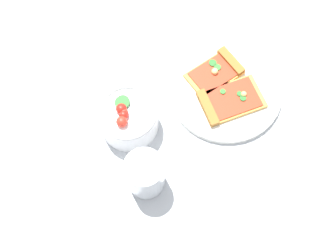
{
  "coord_description": "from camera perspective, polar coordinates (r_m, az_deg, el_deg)",
  "views": [
    {
      "loc": [
        -0.14,
        0.39,
        0.84
      ],
      "look_at": [
        0.02,
        0.1,
        0.03
      ],
      "focal_mm": 44.04,
      "sensor_mm": 36.0,
      "label": 1
    }
  ],
  "objects": [
    {
      "name": "pizza_slice_near",
      "position": [
        0.92,
        8.25,
        3.42
      ],
      "size": [
        0.15,
        0.16,
        0.02
      ],
      "color": "gold",
      "rests_on": "plate"
    },
    {
      "name": "soda_glass",
      "position": [
        0.82,
        -3.18,
        -6.73
      ],
      "size": [
        0.08,
        0.08,
        0.11
      ],
      "color": "silver",
      "rests_on": "ground_plane"
    },
    {
      "name": "ground_plane",
      "position": [
        0.94,
        4.38,
        3.5
      ],
      "size": [
        2.4,
        2.4,
        0.0
      ],
      "primitive_type": "plane",
      "color": "#B2B7BC",
      "rests_on": "ground"
    },
    {
      "name": "plate",
      "position": [
        0.95,
        7.89,
        4.93
      ],
      "size": [
        0.26,
        0.26,
        0.01
      ],
      "primitive_type": "cylinder",
      "color": "silver",
      "rests_on": "ground_plane"
    },
    {
      "name": "salad_bowl",
      "position": [
        0.88,
        -5.54,
        1.12
      ],
      "size": [
        0.13,
        0.13,
        0.09
      ],
      "color": "white",
      "rests_on": "ground_plane"
    },
    {
      "name": "pizza_slice_far",
      "position": [
        0.95,
        6.85,
        7.61
      ],
      "size": [
        0.12,
        0.14,
        0.02
      ],
      "color": "gold",
      "rests_on": "plate"
    }
  ]
}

